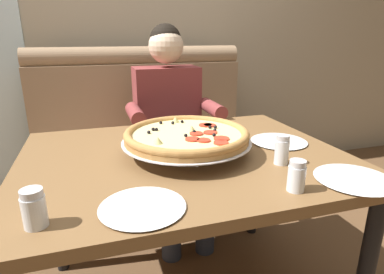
{
  "coord_description": "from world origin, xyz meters",
  "views": [
    {
      "loc": [
        -0.33,
        -1.15,
        1.21
      ],
      "look_at": [
        0.05,
        0.05,
        0.81
      ],
      "focal_mm": 29.81,
      "sensor_mm": 36.0,
      "label": 1
    }
  ],
  "objects_px": {
    "dining_table": "(185,173)",
    "pizza": "(187,136)",
    "shaker_pepper_flakes": "(282,152)",
    "shaker_oregano": "(34,211)",
    "booth_bench": "(147,154)",
    "plate_near_right": "(354,177)",
    "diner_main": "(171,120)",
    "plate_near_left": "(279,140)",
    "shaker_parmesan": "(296,178)",
    "plate_far_side": "(142,205)"
  },
  "relations": [
    {
      "from": "plate_near_left",
      "to": "plate_far_side",
      "type": "distance_m",
      "value": 0.78
    },
    {
      "from": "shaker_oregano",
      "to": "shaker_parmesan",
      "type": "bearing_deg",
      "value": -2.26
    },
    {
      "from": "shaker_oregano",
      "to": "plate_near_right",
      "type": "height_order",
      "value": "shaker_oregano"
    },
    {
      "from": "shaker_oregano",
      "to": "dining_table",
      "type": "bearing_deg",
      "value": 37.07
    },
    {
      "from": "dining_table",
      "to": "pizza",
      "type": "bearing_deg",
      "value": 6.11
    },
    {
      "from": "pizza",
      "to": "shaker_pepper_flakes",
      "type": "height_order",
      "value": "same"
    },
    {
      "from": "pizza",
      "to": "shaker_pepper_flakes",
      "type": "distance_m",
      "value": 0.37
    },
    {
      "from": "booth_bench",
      "to": "dining_table",
      "type": "relative_size",
      "value": 1.2
    },
    {
      "from": "shaker_parmesan",
      "to": "plate_far_side",
      "type": "bearing_deg",
      "value": 175.79
    },
    {
      "from": "plate_near_left",
      "to": "plate_far_side",
      "type": "height_order",
      "value": "same"
    },
    {
      "from": "booth_bench",
      "to": "shaker_pepper_flakes",
      "type": "bearing_deg",
      "value": -74.96
    },
    {
      "from": "plate_near_right",
      "to": "shaker_pepper_flakes",
      "type": "bearing_deg",
      "value": 127.93
    },
    {
      "from": "diner_main",
      "to": "shaker_pepper_flakes",
      "type": "distance_m",
      "value": 0.93
    },
    {
      "from": "shaker_parmesan",
      "to": "plate_near_left",
      "type": "bearing_deg",
      "value": 63.97
    },
    {
      "from": "shaker_oregano",
      "to": "plate_near_right",
      "type": "relative_size",
      "value": 0.4
    },
    {
      "from": "pizza",
      "to": "shaker_pepper_flakes",
      "type": "bearing_deg",
      "value": -33.81
    },
    {
      "from": "dining_table",
      "to": "plate_near_left",
      "type": "distance_m",
      "value": 0.45
    },
    {
      "from": "shaker_oregano",
      "to": "plate_near_right",
      "type": "distance_m",
      "value": 0.96
    },
    {
      "from": "pizza",
      "to": "diner_main",
      "type": "bearing_deg",
      "value": 81.39
    },
    {
      "from": "booth_bench",
      "to": "plate_far_side",
      "type": "relative_size",
      "value": 6.29
    },
    {
      "from": "booth_bench",
      "to": "plate_near_right",
      "type": "height_order",
      "value": "booth_bench"
    },
    {
      "from": "plate_near_right",
      "to": "plate_far_side",
      "type": "distance_m",
      "value": 0.7
    },
    {
      "from": "dining_table",
      "to": "plate_near_left",
      "type": "relative_size",
      "value": 5.13
    },
    {
      "from": "shaker_pepper_flakes",
      "to": "plate_near_right",
      "type": "relative_size",
      "value": 0.44
    },
    {
      "from": "shaker_parmesan",
      "to": "plate_near_right",
      "type": "height_order",
      "value": "shaker_parmesan"
    },
    {
      "from": "shaker_pepper_flakes",
      "to": "plate_near_right",
      "type": "xyz_separation_m",
      "value": [
        0.15,
        -0.2,
        -0.04
      ]
    },
    {
      "from": "diner_main",
      "to": "plate_near_right",
      "type": "relative_size",
      "value": 4.98
    },
    {
      "from": "dining_table",
      "to": "plate_far_side",
      "type": "relative_size",
      "value": 5.26
    },
    {
      "from": "shaker_parmesan",
      "to": "plate_near_right",
      "type": "relative_size",
      "value": 0.39
    },
    {
      "from": "booth_bench",
      "to": "shaker_parmesan",
      "type": "height_order",
      "value": "booth_bench"
    },
    {
      "from": "shaker_oregano",
      "to": "shaker_pepper_flakes",
      "type": "relative_size",
      "value": 0.91
    },
    {
      "from": "booth_bench",
      "to": "shaker_pepper_flakes",
      "type": "relative_size",
      "value": 13.69
    },
    {
      "from": "shaker_pepper_flakes",
      "to": "plate_near_right",
      "type": "height_order",
      "value": "shaker_pepper_flakes"
    },
    {
      "from": "booth_bench",
      "to": "shaker_parmesan",
      "type": "xyz_separation_m",
      "value": [
        0.24,
        -1.37,
        0.39
      ]
    },
    {
      "from": "dining_table",
      "to": "pizza",
      "type": "xyz_separation_m",
      "value": [
        0.01,
        0.0,
        0.16
      ]
    },
    {
      "from": "booth_bench",
      "to": "plate_near_left",
      "type": "distance_m",
      "value": 1.11
    },
    {
      "from": "dining_table",
      "to": "shaker_pepper_flakes",
      "type": "height_order",
      "value": "shaker_pepper_flakes"
    },
    {
      "from": "shaker_oregano",
      "to": "plate_near_left",
      "type": "bearing_deg",
      "value": 22.69
    },
    {
      "from": "dining_table",
      "to": "shaker_pepper_flakes",
      "type": "distance_m",
      "value": 0.4
    },
    {
      "from": "diner_main",
      "to": "shaker_parmesan",
      "type": "relative_size",
      "value": 12.83
    },
    {
      "from": "plate_near_left",
      "to": "pizza",
      "type": "bearing_deg",
      "value": -177.63
    },
    {
      "from": "booth_bench",
      "to": "diner_main",
      "type": "xyz_separation_m",
      "value": [
        0.12,
        -0.27,
        0.31
      ]
    },
    {
      "from": "diner_main",
      "to": "shaker_oregano",
      "type": "height_order",
      "value": "diner_main"
    },
    {
      "from": "diner_main",
      "to": "pizza",
      "type": "bearing_deg",
      "value": -98.61
    },
    {
      "from": "pizza",
      "to": "dining_table",
      "type": "bearing_deg",
      "value": -173.89
    },
    {
      "from": "pizza",
      "to": "plate_near_left",
      "type": "height_order",
      "value": "pizza"
    },
    {
      "from": "diner_main",
      "to": "shaker_oregano",
      "type": "xyz_separation_m",
      "value": [
        -0.61,
        -1.07,
        0.08
      ]
    },
    {
      "from": "shaker_pepper_flakes",
      "to": "pizza",
      "type": "bearing_deg",
      "value": 146.19
    },
    {
      "from": "pizza",
      "to": "shaker_parmesan",
      "type": "distance_m",
      "value": 0.47
    },
    {
      "from": "booth_bench",
      "to": "plate_near_right",
      "type": "bearing_deg",
      "value": -71.11
    }
  ]
}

